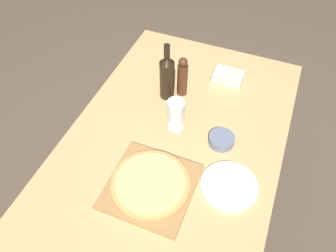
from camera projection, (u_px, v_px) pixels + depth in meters
ground_plane at (169, 222)px, 2.02m from camera, size 12.00×12.00×0.00m
dining_table at (170, 160)px, 1.50m from camera, size 0.93×1.55×0.77m
cutting_board at (151, 186)px, 1.30m from camera, size 0.33×0.33×0.02m
pizza at (150, 183)px, 1.28m from camera, size 0.31×0.31×0.02m
wine_bottle at (167, 76)px, 1.54m from camera, size 0.07×0.07×0.30m
pepper_mill at (182, 77)px, 1.57m from camera, size 0.05×0.05×0.22m
wine_glass at (176, 110)px, 1.42m from camera, size 0.08×0.08×0.16m
small_bowl at (221, 140)px, 1.43m from camera, size 0.11×0.11×0.04m
dinner_plate at (229, 186)px, 1.30m from camera, size 0.23×0.23×0.01m
food_container at (228, 76)px, 1.69m from camera, size 0.15×0.11×0.04m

